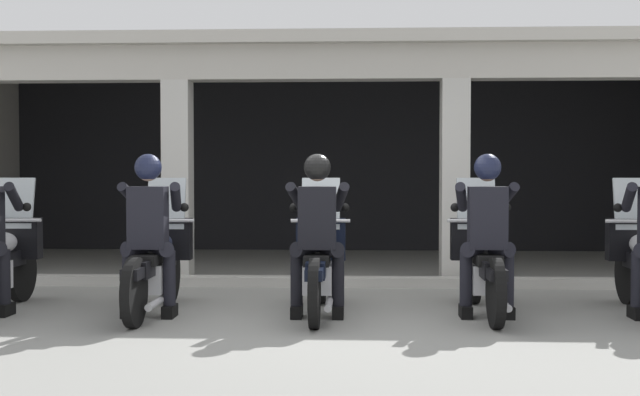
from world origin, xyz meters
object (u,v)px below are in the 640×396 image
(police_officer_center, at_px, (317,221))
(police_officer_right, at_px, (487,221))
(motorcycle_right, at_px, (482,263))
(motorcycle_left, at_px, (157,262))
(motorcycle_center, at_px, (319,263))
(police_officer_left, at_px, (149,221))

(police_officer_center, distance_m, police_officer_right, 1.63)
(motorcycle_right, relative_size, police_officer_right, 1.29)
(motorcycle_left, height_order, police_officer_right, police_officer_right)
(motorcycle_center, bearing_deg, motorcycle_right, 0.32)
(motorcycle_center, height_order, motorcycle_right, same)
(motorcycle_left, bearing_deg, police_officer_center, -20.51)
(police_officer_right, bearing_deg, motorcycle_center, 160.71)
(police_officer_right, bearing_deg, motorcycle_left, 165.04)
(motorcycle_center, xyz_separation_m, police_officer_right, (1.63, -0.21, 0.44))
(motorcycle_left, height_order, motorcycle_center, same)
(police_officer_center, height_order, police_officer_right, same)
(motorcycle_left, height_order, police_officer_left, police_officer_left)
(police_officer_center, xyz_separation_m, motorcycle_right, (1.63, 0.36, -0.44))
(motorcycle_left, relative_size, motorcycle_center, 1.00)
(police_officer_center, relative_size, motorcycle_right, 0.78)
(police_officer_center, relative_size, police_officer_right, 1.00)
(police_officer_center, bearing_deg, police_officer_right, 0.32)
(motorcycle_right, bearing_deg, police_officer_center, -179.63)
(police_officer_left, relative_size, police_officer_center, 1.00)
(motorcycle_center, distance_m, motorcycle_right, 1.63)
(police_officer_left, distance_m, motorcycle_right, 3.32)
(police_officer_center, distance_m, motorcycle_right, 1.73)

